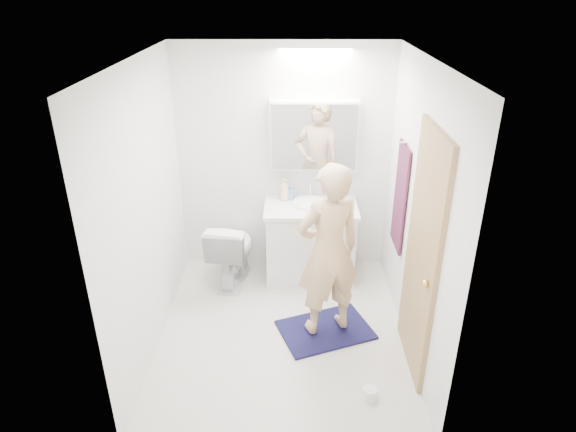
{
  "coord_description": "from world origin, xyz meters",
  "views": [
    {
      "loc": [
        0.08,
        -3.65,
        2.92
      ],
      "look_at": [
        0.05,
        0.25,
        1.05
      ],
      "focal_mm": 31.07,
      "sensor_mm": 36.0,
      "label": 1
    }
  ],
  "objects_px": {
    "soap_bottle_a": "(284,190)",
    "person": "(328,251)",
    "soap_bottle_b": "(291,191)",
    "toilet_paper_roll": "(370,394)",
    "toothbrush_cup": "(336,196)",
    "toilet": "(232,250)",
    "medicine_cabinet": "(314,135)",
    "vanity_cabinet": "(310,243)"
  },
  "relations": [
    {
      "from": "toilet_paper_roll",
      "to": "soap_bottle_b",
      "type": "bearing_deg",
      "value": 107.46
    },
    {
      "from": "medicine_cabinet",
      "to": "toilet",
      "type": "distance_m",
      "value": 1.45
    },
    {
      "from": "vanity_cabinet",
      "to": "toilet_paper_roll",
      "type": "height_order",
      "value": "vanity_cabinet"
    },
    {
      "from": "toilet",
      "to": "toothbrush_cup",
      "type": "distance_m",
      "value": 1.23
    },
    {
      "from": "medicine_cabinet",
      "to": "toilet",
      "type": "xyz_separation_m",
      "value": [
        -0.84,
        -0.33,
        -1.14
      ]
    },
    {
      "from": "soap_bottle_a",
      "to": "soap_bottle_b",
      "type": "relative_size",
      "value": 1.4
    },
    {
      "from": "vanity_cabinet",
      "to": "toothbrush_cup",
      "type": "distance_m",
      "value": 0.57
    },
    {
      "from": "person",
      "to": "toothbrush_cup",
      "type": "bearing_deg",
      "value": -118.79
    },
    {
      "from": "person",
      "to": "soap_bottle_a",
      "type": "height_order",
      "value": "person"
    },
    {
      "from": "toilet",
      "to": "toilet_paper_roll",
      "type": "xyz_separation_m",
      "value": [
        1.22,
        -1.66,
        -0.31
      ]
    },
    {
      "from": "toilet_paper_roll",
      "to": "person",
      "type": "bearing_deg",
      "value": 109.61
    },
    {
      "from": "vanity_cabinet",
      "to": "toilet_paper_roll",
      "type": "relative_size",
      "value": 8.18
    },
    {
      "from": "soap_bottle_b",
      "to": "toothbrush_cup",
      "type": "relative_size",
      "value": 1.62
    },
    {
      "from": "toilet",
      "to": "soap_bottle_b",
      "type": "distance_m",
      "value": 0.86
    },
    {
      "from": "soap_bottle_a",
      "to": "soap_bottle_b",
      "type": "bearing_deg",
      "value": 25.25
    },
    {
      "from": "person",
      "to": "soap_bottle_b",
      "type": "bearing_deg",
      "value": -94.97
    },
    {
      "from": "medicine_cabinet",
      "to": "toilet_paper_roll",
      "type": "relative_size",
      "value": 8.0
    },
    {
      "from": "soap_bottle_b",
      "to": "toilet_paper_roll",
      "type": "bearing_deg",
      "value": -72.54
    },
    {
      "from": "vanity_cabinet",
      "to": "person",
      "type": "relative_size",
      "value": 0.57
    },
    {
      "from": "person",
      "to": "vanity_cabinet",
      "type": "bearing_deg",
      "value": -104.0
    },
    {
      "from": "soap_bottle_a",
      "to": "toothbrush_cup",
      "type": "height_order",
      "value": "soap_bottle_a"
    },
    {
      "from": "vanity_cabinet",
      "to": "medicine_cabinet",
      "type": "distance_m",
      "value": 1.13
    },
    {
      "from": "soap_bottle_b",
      "to": "soap_bottle_a",
      "type": "bearing_deg",
      "value": -154.75
    },
    {
      "from": "person",
      "to": "soap_bottle_b",
      "type": "distance_m",
      "value": 1.19
    },
    {
      "from": "medicine_cabinet",
      "to": "soap_bottle_a",
      "type": "distance_m",
      "value": 0.64
    },
    {
      "from": "person",
      "to": "medicine_cabinet",
      "type": "bearing_deg",
      "value": -106.29
    },
    {
      "from": "soap_bottle_a",
      "to": "toothbrush_cup",
      "type": "bearing_deg",
      "value": 1.05
    },
    {
      "from": "vanity_cabinet",
      "to": "person",
      "type": "distance_m",
      "value": 1.06
    },
    {
      "from": "medicine_cabinet",
      "to": "toothbrush_cup",
      "type": "relative_size",
      "value": 8.39
    },
    {
      "from": "medicine_cabinet",
      "to": "soap_bottle_b",
      "type": "bearing_deg",
      "value": -172.59
    },
    {
      "from": "vanity_cabinet",
      "to": "toothbrush_cup",
      "type": "xyz_separation_m",
      "value": [
        0.27,
        0.16,
        0.48
      ]
    },
    {
      "from": "soap_bottle_b",
      "to": "toothbrush_cup",
      "type": "distance_m",
      "value": 0.48
    },
    {
      "from": "soap_bottle_b",
      "to": "toilet_paper_roll",
      "type": "distance_m",
      "value": 2.22
    },
    {
      "from": "soap_bottle_b",
      "to": "medicine_cabinet",
      "type": "bearing_deg",
      "value": 7.41
    },
    {
      "from": "toilet",
      "to": "toilet_paper_roll",
      "type": "bearing_deg",
      "value": 134.77
    },
    {
      "from": "person",
      "to": "toilet_paper_roll",
      "type": "height_order",
      "value": "person"
    },
    {
      "from": "vanity_cabinet",
      "to": "soap_bottle_a",
      "type": "relative_size",
      "value": 3.8
    },
    {
      "from": "vanity_cabinet",
      "to": "person",
      "type": "xyz_separation_m",
      "value": [
        0.12,
        -0.96,
        0.45
      ]
    },
    {
      "from": "medicine_cabinet",
      "to": "person",
      "type": "relative_size",
      "value": 0.56
    },
    {
      "from": "person",
      "to": "soap_bottle_b",
      "type": "height_order",
      "value": "person"
    },
    {
      "from": "soap_bottle_a",
      "to": "person",
      "type": "bearing_deg",
      "value": -70.73
    },
    {
      "from": "person",
      "to": "toilet",
      "type": "bearing_deg",
      "value": -63.08
    }
  ]
}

